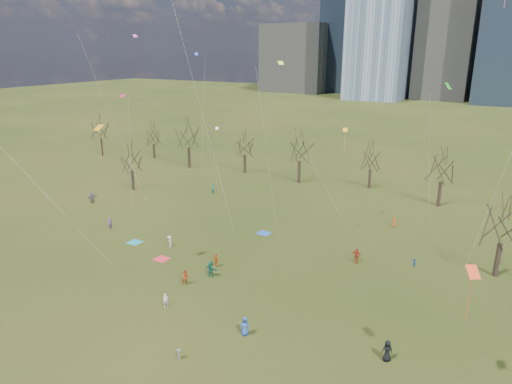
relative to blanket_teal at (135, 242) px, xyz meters
The scene contains 21 objects.
ground 14.85m from the blanket_teal, 21.64° to the right, with size 500.00×500.00×0.00m, color black.
downtown_skyline 209.15m from the blanket_teal, 86.83° to the left, with size 212.50×78.00×118.00m.
bare_tree_row 35.12m from the blanket_teal, 66.64° to the left, with size 113.04×29.80×9.50m.
blanket_teal is the anchor object (origin of this frame).
blanket_navy 16.51m from the blanket_teal, 40.00° to the left, with size 1.60×1.50×0.03m, color #234DA3.
blanket_crimson 6.43m from the blanket_teal, 18.01° to the right, with size 1.60×1.50×0.03m, color red.
person_0 24.06m from the blanket_teal, 23.95° to the right, with size 0.84×0.55×1.71m, color #244C9C.
person_1 16.44m from the blanket_teal, 36.06° to the right, with size 0.51×0.33×1.40m, color silver.
person_2 13.41m from the blanket_teal, 23.55° to the right, with size 0.84×0.65×1.72m, color #BD4A1B.
person_3 24.33m from the blanket_teal, 38.13° to the right, with size 0.62×0.36×0.96m, color slate.
person_4 12.74m from the blanket_teal, ahead, with size 0.95×0.40×1.62m, color #CA5A16.
person_5 13.78m from the blanket_teal, 11.09° to the right, with size 1.59×0.51×1.72m, color #186C51.
person_6 34.04m from the blanket_teal, 12.11° to the right, with size 0.87×0.57×1.78m, color black.
person_7 6.41m from the blanket_teal, 163.98° to the left, with size 0.60×0.39×1.64m, color #744387.
person_8 33.47m from the blanket_teal, 18.18° to the left, with size 0.47×0.37×0.98m, color #24529F.
person_9 4.86m from the blanket_teal, 14.21° to the left, with size 0.93×0.53×1.43m, color beige.
person_10 27.19m from the blanket_teal, 17.58° to the left, with size 1.06×0.44×1.80m, color #B32819.
person_11 18.43m from the blanket_teal, 154.22° to the left, with size 1.72×0.55×1.86m, color slate.
person_12 34.54m from the blanket_teal, 38.65° to the left, with size 0.67×0.44×1.37m, color #DF4A18.
person_13 21.38m from the blanket_teal, 97.29° to the left, with size 0.63×0.42×1.74m, color #17685C.
kites_airborne 21.33m from the blanket_teal, 17.67° to the left, with size 50.35×43.08×36.51m.
Camera 1 is at (25.43, -32.70, 23.22)m, focal length 32.00 mm.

